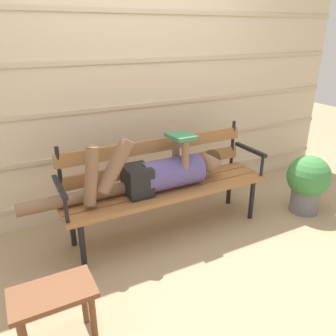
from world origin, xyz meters
The scene contains 6 objects.
ground_plane centered at (0.00, 0.00, 0.00)m, with size 12.00×12.00×0.00m, color tan.
house_siding centered at (0.00, 0.86, 1.21)m, with size 4.88×0.08×2.42m.
park_bench centered at (0.00, 0.26, 0.47)m, with size 1.81×0.45×0.86m.
reclining_person centered at (-0.11, 0.19, 0.58)m, with size 1.70×0.26×0.52m.
footstool centered at (-1.09, -0.58, 0.31)m, with size 0.44×0.26×0.40m.
potted_plant centered at (1.36, -0.12, 0.32)m, with size 0.41×0.41×0.58m.
Camera 1 is at (-1.19, -2.08, 1.65)m, focal length 35.71 mm.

